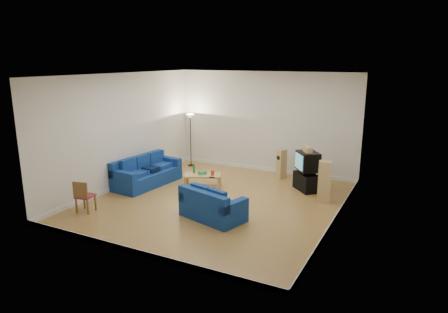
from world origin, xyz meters
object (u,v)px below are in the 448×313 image
at_px(sofa_three_seat, 146,174).
at_px(tv_stand, 306,182).
at_px(sofa_loveseat, 212,208).
at_px(television, 308,161).
at_px(coffee_table, 203,176).

distance_m(sofa_three_seat, tv_stand, 4.60).
relative_size(sofa_loveseat, television, 1.94).
bearing_deg(television, tv_stand, 175.91).
distance_m(sofa_loveseat, television, 3.33).
bearing_deg(sofa_three_seat, television, 115.15).
height_order(sofa_loveseat, tv_stand, sofa_loveseat).
bearing_deg(sofa_loveseat, sofa_three_seat, 170.33).
bearing_deg(sofa_loveseat, coffee_table, 140.62).
bearing_deg(television, sofa_loveseat, -61.76).
xyz_separation_m(sofa_loveseat, coffee_table, (-1.36, 1.93, 0.05)).
relative_size(tv_stand, television, 0.95).
distance_m(sofa_loveseat, coffee_table, 2.36).
xyz_separation_m(coffee_table, television, (2.72, 1.06, 0.52)).
distance_m(sofa_loveseat, tv_stand, 3.30).
bearing_deg(coffee_table, sofa_three_seat, -161.24).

